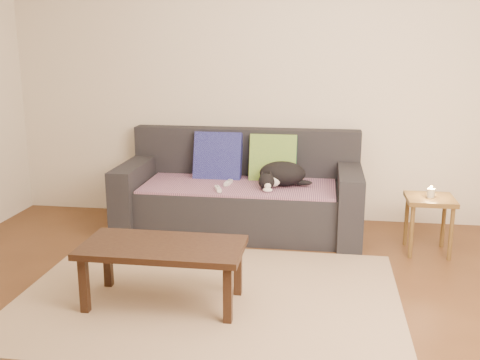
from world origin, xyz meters
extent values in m
plane|color=brown|center=(0.00, 0.00, 0.00)|extent=(4.50, 4.50, 0.00)
cube|color=beige|center=(0.00, 2.00, 1.30)|extent=(4.50, 0.04, 2.60)
cube|color=#232328|center=(0.00, 1.50, 0.21)|extent=(1.70, 0.78, 0.42)
cube|color=#232328|center=(0.00, 1.90, 0.65)|extent=(2.10, 0.18, 0.45)
cube|color=#232328|center=(-0.95, 1.50, 0.30)|extent=(0.20, 0.90, 0.60)
cube|color=#232328|center=(0.95, 1.50, 0.30)|extent=(0.20, 0.90, 0.60)
cube|color=#4C2D55|center=(0.00, 1.48, 0.43)|extent=(1.66, 0.74, 0.02)
cube|color=#141354|center=(-0.24, 1.74, 0.63)|extent=(0.43, 0.23, 0.45)
cube|color=#0C5242|center=(0.27, 1.74, 0.63)|extent=(0.42, 0.20, 0.43)
ellipsoid|color=black|center=(0.37, 1.51, 0.54)|extent=(0.48, 0.42, 0.21)
sphere|color=black|center=(0.25, 1.33, 0.51)|extent=(0.18, 0.18, 0.14)
sphere|color=white|center=(0.27, 1.28, 0.49)|extent=(0.07, 0.07, 0.06)
ellipsoid|color=black|center=(0.55, 1.47, 0.48)|extent=(0.17, 0.11, 0.05)
cube|color=white|center=(-0.09, 1.47, 0.46)|extent=(0.06, 0.15, 0.03)
cube|color=white|center=(-0.14, 1.24, 0.46)|extent=(0.08, 0.15, 0.03)
cube|color=brown|center=(1.56, 1.23, 0.44)|extent=(0.37, 0.37, 0.04)
cylinder|color=brown|center=(1.42, 1.08, 0.21)|extent=(0.03, 0.03, 0.42)
cylinder|color=brown|center=(1.71, 1.08, 0.21)|extent=(0.03, 0.03, 0.42)
cylinder|color=brown|center=(1.42, 1.38, 0.21)|extent=(0.03, 0.03, 0.42)
cylinder|color=brown|center=(1.71, 1.38, 0.21)|extent=(0.03, 0.03, 0.42)
cylinder|color=beige|center=(1.56, 1.23, 0.50)|extent=(0.06, 0.06, 0.07)
sphere|color=#FFBF59|center=(1.56, 1.23, 0.54)|extent=(0.02, 0.02, 0.02)
cube|color=tan|center=(0.00, 0.15, 0.01)|extent=(2.50, 1.80, 0.01)
cube|color=#332213|center=(-0.26, 0.02, 0.39)|extent=(1.02, 0.51, 0.04)
cube|color=#332213|center=(-0.72, -0.18, 0.18)|extent=(0.05, 0.05, 0.37)
cube|color=#332213|center=(0.19, -0.18, 0.18)|extent=(0.05, 0.05, 0.37)
cube|color=#332213|center=(-0.72, 0.21, 0.18)|extent=(0.05, 0.05, 0.37)
cube|color=#332213|center=(0.19, 0.21, 0.18)|extent=(0.05, 0.05, 0.37)
camera|label=1|loc=(0.72, -3.20, 1.65)|focal=42.00mm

